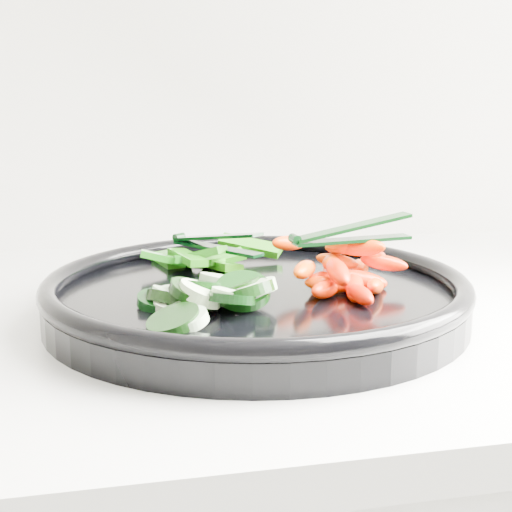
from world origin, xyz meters
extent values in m
cylinder|color=black|center=(0.36, 1.66, 0.94)|extent=(0.44, 0.44, 0.02)
torus|color=black|center=(0.36, 1.66, 0.96)|extent=(0.45, 0.45, 0.02)
cylinder|color=black|center=(0.28, 1.57, 0.96)|extent=(0.06, 0.06, 0.03)
cylinder|color=#D2F3C2|center=(0.29, 1.56, 0.96)|extent=(0.04, 0.04, 0.02)
cylinder|color=black|center=(0.28, 1.62, 0.96)|extent=(0.06, 0.07, 0.03)
cylinder|color=#D9F8C6|center=(0.28, 1.63, 0.96)|extent=(0.05, 0.05, 0.03)
cylinder|color=black|center=(0.30, 1.62, 0.96)|extent=(0.05, 0.05, 0.02)
cylinder|color=#CEEABB|center=(0.28, 1.63, 0.96)|extent=(0.04, 0.04, 0.02)
cylinder|color=black|center=(0.30, 1.62, 0.96)|extent=(0.06, 0.06, 0.02)
cylinder|color=beige|center=(0.32, 1.64, 0.96)|extent=(0.04, 0.04, 0.02)
cylinder|color=black|center=(0.29, 1.61, 0.96)|extent=(0.05, 0.05, 0.01)
cylinder|color=#B5D3A9|center=(0.29, 1.61, 0.96)|extent=(0.04, 0.04, 0.01)
cylinder|color=black|center=(0.27, 1.62, 0.96)|extent=(0.05, 0.05, 0.02)
cylinder|color=beige|center=(0.28, 1.61, 0.96)|extent=(0.03, 0.03, 0.01)
cylinder|color=black|center=(0.28, 1.62, 0.96)|extent=(0.05, 0.05, 0.02)
cylinder|color=beige|center=(0.29, 1.61, 0.96)|extent=(0.05, 0.05, 0.02)
cylinder|color=black|center=(0.34, 1.60, 0.97)|extent=(0.06, 0.06, 0.03)
cylinder|color=#B8D2A8|center=(0.34, 1.60, 0.97)|extent=(0.04, 0.04, 0.02)
cylinder|color=black|center=(0.30, 1.63, 0.97)|extent=(0.07, 0.07, 0.02)
cylinder|color=beige|center=(0.32, 1.63, 0.97)|extent=(0.05, 0.05, 0.02)
cylinder|color=black|center=(0.30, 1.60, 0.97)|extent=(0.06, 0.06, 0.03)
cylinder|color=#E0F7C5|center=(0.30, 1.60, 0.97)|extent=(0.05, 0.05, 0.03)
cylinder|color=black|center=(0.34, 1.60, 0.97)|extent=(0.06, 0.06, 0.03)
cylinder|color=beige|center=(0.34, 1.61, 0.97)|extent=(0.04, 0.04, 0.02)
cylinder|color=black|center=(0.34, 1.62, 0.97)|extent=(0.05, 0.05, 0.02)
cylinder|color=#D8EDBE|center=(0.35, 1.61, 0.97)|extent=(0.05, 0.05, 0.02)
cylinder|color=black|center=(0.32, 1.58, 0.97)|extent=(0.05, 0.05, 0.02)
cylinder|color=#DFF2C2|center=(0.32, 1.59, 0.97)|extent=(0.04, 0.04, 0.01)
ellipsoid|color=#FF2300|center=(0.44, 1.61, 0.96)|extent=(0.03, 0.05, 0.03)
ellipsoid|color=#F73900|center=(0.42, 1.63, 0.96)|extent=(0.05, 0.02, 0.02)
ellipsoid|color=red|center=(0.43, 1.59, 0.96)|extent=(0.02, 0.05, 0.02)
ellipsoid|color=#FF3300|center=(0.44, 1.67, 0.96)|extent=(0.02, 0.04, 0.02)
ellipsoid|color=#FF2D00|center=(0.46, 1.62, 0.96)|extent=(0.03, 0.04, 0.02)
ellipsoid|color=#EA2B00|center=(0.42, 1.65, 0.96)|extent=(0.04, 0.04, 0.02)
ellipsoid|color=#FD1C00|center=(0.41, 1.61, 0.96)|extent=(0.04, 0.04, 0.02)
ellipsoid|color=#FF1500|center=(0.45, 1.64, 0.96)|extent=(0.06, 0.03, 0.03)
ellipsoid|color=red|center=(0.47, 1.69, 0.96)|extent=(0.03, 0.05, 0.02)
ellipsoid|color=#F41A00|center=(0.44, 1.68, 0.96)|extent=(0.03, 0.05, 0.02)
ellipsoid|color=#FF5900|center=(0.40, 1.63, 0.98)|extent=(0.04, 0.05, 0.02)
ellipsoid|color=#FF3200|center=(0.47, 1.66, 0.98)|extent=(0.03, 0.05, 0.03)
ellipsoid|color=#FF4F00|center=(0.43, 1.65, 0.98)|extent=(0.04, 0.05, 0.02)
ellipsoid|color=#FF3100|center=(0.42, 1.62, 0.98)|extent=(0.02, 0.06, 0.02)
ellipsoid|color=#FF5700|center=(0.43, 1.66, 0.98)|extent=(0.04, 0.02, 0.02)
ellipsoid|color=red|center=(0.47, 1.64, 0.98)|extent=(0.05, 0.03, 0.02)
ellipsoid|color=#FF4800|center=(0.45, 1.64, 0.99)|extent=(0.04, 0.04, 0.02)
ellipsoid|color=#F85100|center=(0.40, 1.68, 0.99)|extent=(0.04, 0.03, 0.02)
ellipsoid|color=#F86300|center=(0.44, 1.65, 0.99)|extent=(0.05, 0.03, 0.02)
cube|color=#1A6209|center=(0.34, 1.75, 0.96)|extent=(0.04, 0.05, 0.02)
cube|color=#206609|center=(0.34, 1.73, 0.96)|extent=(0.03, 0.05, 0.02)
cube|color=#1C710A|center=(0.34, 1.76, 0.96)|extent=(0.06, 0.02, 0.02)
cube|color=#1F720A|center=(0.29, 1.78, 0.96)|extent=(0.03, 0.06, 0.01)
cube|color=#09620C|center=(0.30, 1.76, 0.96)|extent=(0.02, 0.07, 0.03)
cube|color=#0E6F0A|center=(0.32, 1.74, 0.97)|extent=(0.06, 0.05, 0.03)
cube|color=#0A6B0C|center=(0.29, 1.74, 0.97)|extent=(0.05, 0.02, 0.02)
cube|color=#176609|center=(0.31, 1.74, 0.97)|extent=(0.03, 0.06, 0.01)
cube|color=#226509|center=(0.38, 1.78, 0.97)|extent=(0.07, 0.05, 0.02)
cylinder|color=black|center=(0.39, 1.64, 1.00)|extent=(0.01, 0.01, 0.01)
cube|color=black|center=(0.44, 1.64, 1.00)|extent=(0.11, 0.03, 0.00)
cube|color=black|center=(0.44, 1.64, 1.01)|extent=(0.11, 0.03, 0.02)
cylinder|color=black|center=(0.31, 1.79, 0.98)|extent=(0.01, 0.01, 0.01)
cube|color=black|center=(0.34, 1.75, 0.97)|extent=(0.08, 0.10, 0.00)
cube|color=black|center=(0.34, 1.75, 0.99)|extent=(0.08, 0.10, 0.02)
camera|label=1|loc=(0.23, 1.06, 1.12)|focal=50.00mm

